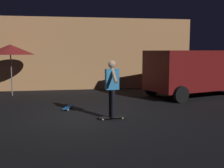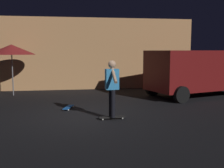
# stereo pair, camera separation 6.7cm
# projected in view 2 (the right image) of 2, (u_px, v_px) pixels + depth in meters

# --- Properties ---
(ground_plane) EXTENTS (28.00, 28.00, 0.00)m
(ground_plane) POSITION_uv_depth(u_px,v_px,m) (84.00, 116.00, 8.41)
(ground_plane) COLOR black
(low_building) EXTENTS (13.16, 3.79, 3.72)m
(low_building) POSITION_uv_depth(u_px,v_px,m) (70.00, 54.00, 15.74)
(low_building) COLOR tan
(low_building) RESTS_ON ground_plane
(parked_van) EXTENTS (4.95, 3.29, 2.03)m
(parked_van) POSITION_uv_depth(u_px,v_px,m) (199.00, 70.00, 12.01)
(parked_van) COLOR maroon
(parked_van) RESTS_ON ground_plane
(patio_umbrella) EXTENTS (2.10, 2.10, 2.30)m
(patio_umbrella) POSITION_uv_depth(u_px,v_px,m) (11.00, 50.00, 12.03)
(patio_umbrella) COLOR slate
(patio_umbrella) RESTS_ON ground_plane
(skateboard_ridden) EXTENTS (0.79, 0.27, 0.07)m
(skateboard_ridden) POSITION_uv_depth(u_px,v_px,m) (112.00, 117.00, 8.01)
(skateboard_ridden) COLOR black
(skateboard_ridden) RESTS_ON ground_plane
(skateboard_spare) EXTENTS (0.41, 0.80, 0.07)m
(skateboard_spare) POSITION_uv_depth(u_px,v_px,m) (68.00, 107.00, 9.44)
(skateboard_spare) COLOR #1959B2
(skateboard_spare) RESTS_ON ground_plane
(skater) EXTENTS (0.40, 0.99, 1.67)m
(skater) POSITION_uv_depth(u_px,v_px,m) (112.00, 84.00, 7.89)
(skater) COLOR black
(skater) RESTS_ON skateboard_ridden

